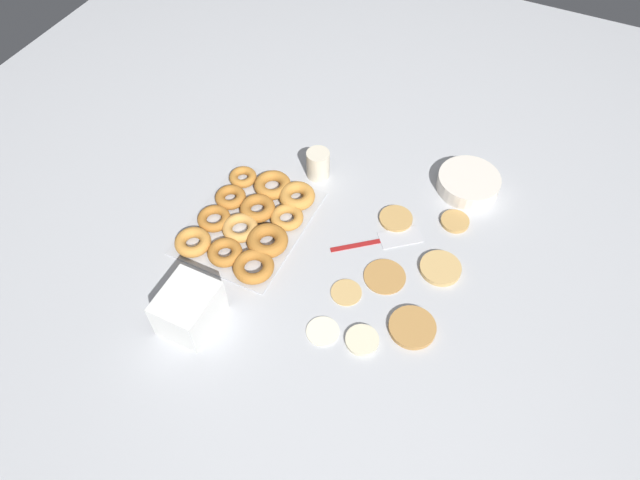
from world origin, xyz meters
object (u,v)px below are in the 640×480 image
at_px(pancake_4, 455,221).
at_px(pancake_7, 440,268).
at_px(pancake_3, 362,340).
at_px(batter_bowl, 468,183).
at_px(pancake_0, 346,292).
at_px(pancake_1, 385,276).
at_px(paper_cup, 318,164).
at_px(pancake_6, 323,331).
at_px(donut_tray, 252,221).
at_px(pancake_2, 396,219).
at_px(pancake_5, 412,327).
at_px(container_stack, 189,308).
at_px(spatula, 390,239).

relative_size(pancake_4, pancake_7, 0.73).
distance_m(pancake_3, batter_bowl, 0.61).
bearing_deg(pancake_0, batter_bowl, 160.57).
bearing_deg(batter_bowl, pancake_1, -14.22).
relative_size(pancake_4, paper_cup, 0.91).
height_order(pancake_6, donut_tray, donut_tray).
bearing_deg(pancake_2, pancake_5, 27.68).
height_order(donut_tray, paper_cup, paper_cup).
relative_size(pancake_7, donut_tray, 0.28).
relative_size(pancake_3, pancake_5, 0.70).
bearing_deg(pancake_0, paper_cup, -144.40).
bearing_deg(container_stack, pancake_7, 129.17).
distance_m(pancake_1, container_stack, 0.51).
relative_size(pancake_6, pancake_7, 0.75).
bearing_deg(pancake_1, batter_bowl, 165.78).
bearing_deg(container_stack, batter_bowl, 146.35).
relative_size(pancake_2, paper_cup, 1.07).
distance_m(pancake_5, spatula, 0.28).
height_order(pancake_7, donut_tray, donut_tray).
bearing_deg(pancake_1, donut_tray, -90.38).
xyz_separation_m(pancake_3, pancake_4, (-0.46, 0.09, -0.00)).
bearing_deg(pancake_1, pancake_7, 124.71).
bearing_deg(spatula, batter_bowl, 25.36).
distance_m(pancake_0, pancake_2, 0.29).
relative_size(pancake_5, paper_cup, 1.33).
bearing_deg(pancake_3, batter_bowl, 172.23).
xyz_separation_m(donut_tray, paper_cup, (-0.26, 0.08, 0.03)).
bearing_deg(batter_bowl, pancake_0, -19.43).
xyz_separation_m(pancake_5, pancake_6, (0.10, -0.20, -0.00)).
height_order(donut_tray, spatula, donut_tray).
bearing_deg(paper_cup, container_stack, -6.09).
bearing_deg(pancake_1, spatula, -165.17).
bearing_deg(pancake_2, batter_bowl, 144.68).
height_order(pancake_5, spatula, pancake_5).
distance_m(pancake_2, spatula, 0.07).
relative_size(pancake_2, pancake_7, 0.86).
bearing_deg(container_stack, pancake_3, 107.72).
bearing_deg(spatula, pancake_5, -96.45).
xyz_separation_m(pancake_0, batter_bowl, (-0.49, 0.17, 0.02)).
bearing_deg(pancake_7, pancake_0, -48.16).
distance_m(pancake_2, donut_tray, 0.41).
relative_size(pancake_3, paper_cup, 0.94).
xyz_separation_m(pancake_6, donut_tray, (-0.22, -0.33, 0.01)).
xyz_separation_m(pancake_3, pancake_5, (-0.09, 0.10, 0.00)).
height_order(pancake_5, container_stack, container_stack).
bearing_deg(pancake_5, pancake_4, -178.76).
bearing_deg(donut_tray, pancake_1, 89.62).
xyz_separation_m(pancake_1, pancake_5, (0.11, 0.12, 0.00)).
height_order(pancake_0, pancake_7, pancake_7).
bearing_deg(spatula, donut_tray, 159.24).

